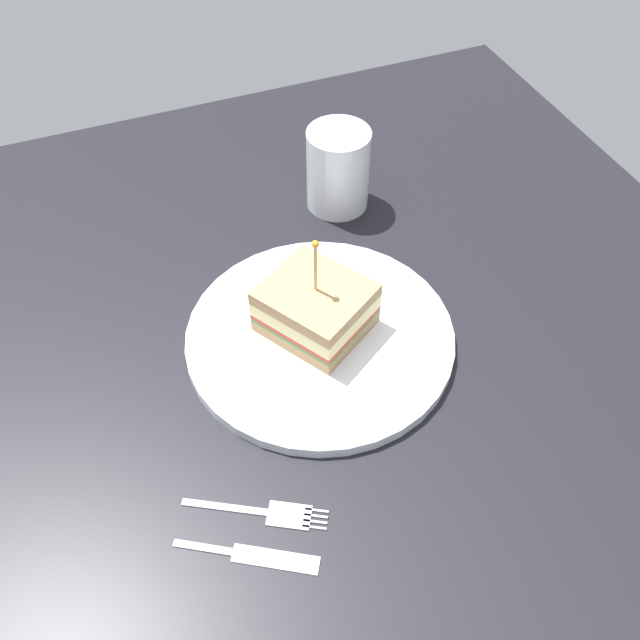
{
  "coord_description": "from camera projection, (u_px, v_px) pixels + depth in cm",
  "views": [
    {
      "loc": [
        16.41,
        41.27,
        54.21
      ],
      "look_at": [
        0.0,
        0.0,
        3.22
      ],
      "focal_mm": 39.29,
      "sensor_mm": 36.0,
      "label": 1
    }
  ],
  "objects": [
    {
      "name": "ground_plane",
      "position": [
        320.0,
        347.0,
        0.71
      ],
      "size": [
        92.52,
        92.52,
        2.0
      ],
      "primitive_type": "cube",
      "color": "black"
    },
    {
      "name": "plate",
      "position": [
        320.0,
        337.0,
        0.7
      ],
      "size": [
        26.62,
        26.62,
        1.22
      ],
      "primitive_type": "cylinder",
      "color": "white",
      "rests_on": "ground_plane"
    },
    {
      "name": "sandwich_half_center",
      "position": [
        312.0,
        309.0,
        0.68
      ],
      "size": [
        12.3,
        12.6,
        11.31
      ],
      "color": "tan",
      "rests_on": "plate"
    },
    {
      "name": "drink_glass",
      "position": [
        338.0,
        173.0,
        0.81
      ],
      "size": [
        7.3,
        7.3,
        9.8
      ],
      "color": "silver",
      "rests_on": "ground_plane"
    },
    {
      "name": "fork",
      "position": [
        271.0,
        513.0,
        0.58
      ],
      "size": [
        11.26,
        7.04,
        0.35
      ],
      "color": "silver",
      "rests_on": "ground_plane"
    },
    {
      "name": "knife",
      "position": [
        254.0,
        555.0,
        0.55
      ],
      "size": [
        10.71,
        7.0,
        0.35
      ],
      "color": "silver",
      "rests_on": "ground_plane"
    }
  ]
}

